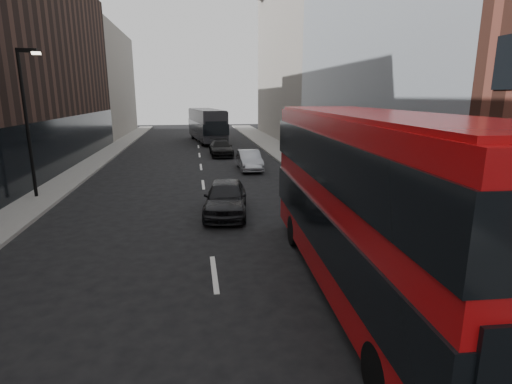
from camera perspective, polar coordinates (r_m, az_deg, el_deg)
name	(u,v)px	position (r m, az deg, el deg)	size (l,w,h in m)	color
sidewalk_right	(305,166)	(29.27, 7.04, 3.77)	(3.00, 80.00, 0.15)	slate
sidewalk_left	(81,172)	(29.16, -23.76, 2.67)	(2.00, 80.00, 0.15)	slate
building_modern_block	(394,10)	(27.00, 19.12, 23.31)	(5.03, 22.00, 20.00)	#989EA2
building_victorian	(295,54)	(48.42, 5.61, 19.03)	(6.50, 24.00, 21.00)	slate
building_left_mid	(39,68)	(34.60, -28.58, 15.29)	(5.00, 24.00, 14.00)	black
building_left_far	(104,84)	(55.85, -20.95, 14.26)	(5.00, 20.00, 13.00)	slate
street_lamp	(27,114)	(22.15, -29.86, 9.66)	(1.06, 0.22, 7.00)	black
red_bus	(371,198)	(10.20, 16.16, -0.83)	(3.28, 11.61, 4.64)	#A60A0C
grey_bus	(207,125)	(45.08, -7.07, 9.55)	(4.07, 11.27, 3.57)	black
car_a	(226,197)	(17.26, -4.35, -0.76)	(1.78, 4.42, 1.51)	black
car_b	(249,160)	(27.68, -0.97, 4.56)	(1.43, 4.09, 1.35)	#94969C
car_c	(221,148)	(34.40, -5.02, 6.26)	(1.85, 4.55, 1.32)	black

